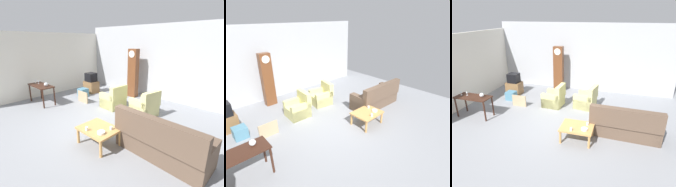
# 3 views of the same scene
# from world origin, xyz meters

# --- Properties ---
(ground_plane) EXTENTS (10.40, 10.40, 0.00)m
(ground_plane) POSITION_xyz_m (0.00, 0.00, 0.00)
(ground_plane) COLOR gray
(garage_door_wall) EXTENTS (8.40, 0.16, 3.20)m
(garage_door_wall) POSITION_xyz_m (0.00, 3.60, 1.60)
(garage_door_wall) COLOR #ADAFB5
(garage_door_wall) RESTS_ON ground_plane
(couch_floral) EXTENTS (2.13, 0.95, 1.04)m
(couch_floral) POSITION_xyz_m (2.13, -0.16, 0.36)
(couch_floral) COLOR brown
(couch_floral) RESTS_ON ground_plane
(armchair_olive_near) EXTENTS (0.83, 0.80, 0.92)m
(armchair_olive_near) POSITION_xyz_m (-0.67, 1.30, 0.31)
(armchair_olive_near) COLOR #CCC67A
(armchair_olive_near) RESTS_ON ground_plane
(armchair_olive_far) EXTENTS (0.91, 0.88, 0.92)m
(armchair_olive_far) POSITION_xyz_m (0.62, 1.52, 0.31)
(armchair_olive_far) COLOR #CDC67D
(armchair_olive_far) RESTS_ON ground_plane
(coffee_table_wood) EXTENTS (0.96, 0.76, 0.45)m
(coffee_table_wood) POSITION_xyz_m (0.77, -0.80, 0.39)
(coffee_table_wood) COLOR tan
(coffee_table_wood) RESTS_ON ground_plane
(console_table_dark) EXTENTS (1.30, 0.56, 0.78)m
(console_table_dark) POSITION_xyz_m (-3.18, -0.40, 0.67)
(console_table_dark) COLOR #381E14
(console_table_dark) RESTS_ON ground_plane
(grandfather_clock) EXTENTS (0.44, 0.30, 2.18)m
(grandfather_clock) POSITION_xyz_m (-1.02, 2.96, 1.09)
(grandfather_clock) COLOR brown
(grandfather_clock) RESTS_ON ground_plane
(tv_stand_cabinet) EXTENTS (0.68, 0.52, 0.56)m
(tv_stand_cabinet) POSITION_xyz_m (-2.94, 2.05, 0.28)
(tv_stand_cabinet) COLOR brown
(tv_stand_cabinet) RESTS_ON ground_plane
(framed_picture_leaning) EXTENTS (0.60, 0.05, 0.47)m
(framed_picture_leaning) POSITION_xyz_m (-2.04, 0.83, 0.23)
(framed_picture_leaning) COLOR tan
(framed_picture_leaning) RESTS_ON ground_plane
(storage_box_blue) EXTENTS (0.40, 0.39, 0.37)m
(storage_box_blue) POSITION_xyz_m (-2.72, 1.37, 0.18)
(storage_box_blue) COLOR teal
(storage_box_blue) RESTS_ON ground_plane
(glass_dome_cloche) EXTENTS (0.15, 0.15, 0.15)m
(glass_dome_cloche) POSITION_xyz_m (-2.84, -0.34, 0.86)
(glass_dome_cloche) COLOR silver
(glass_dome_cloche) RESTS_ON console_table_dark
(cup_white_porcelain) EXTENTS (0.07, 0.07, 0.09)m
(cup_white_porcelain) POSITION_xyz_m (0.66, -1.08, 0.50)
(cup_white_porcelain) COLOR white
(cup_white_porcelain) RESTS_ON coffee_table_wood
(cup_blue_rimmed) EXTENTS (0.07, 0.07, 0.08)m
(cup_blue_rimmed) POSITION_xyz_m (1.05, -0.64, 0.49)
(cup_blue_rimmed) COLOR silver
(cup_blue_rimmed) RESTS_ON coffee_table_wood
(bowl_white_stacked) EXTENTS (0.19, 0.19, 0.06)m
(bowl_white_stacked) POSITION_xyz_m (1.02, -0.93, 0.48)
(bowl_white_stacked) COLOR white
(bowl_white_stacked) RESTS_ON coffee_table_wood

